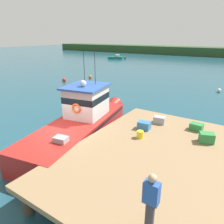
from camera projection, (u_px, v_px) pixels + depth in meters
name	position (u px, v px, depth m)	size (l,w,h in m)	color
ground_plane	(68.00, 145.00, 11.50)	(200.00, 200.00, 0.00)	#1E4C5B
dock	(151.00, 154.00, 8.66)	(6.00, 9.00, 1.20)	#4C3D2D
main_fishing_boat	(82.00, 122.00, 11.99)	(4.01, 9.97, 4.80)	red
crate_single_by_cleat	(207.00, 138.00, 9.25)	(0.60, 0.44, 0.44)	#2D8442
crate_stack_mid_dock	(159.00, 120.00, 11.31)	(0.60, 0.44, 0.37)	#9E9EA3
crate_stack_near_edge	(196.00, 127.00, 10.48)	(0.60, 0.44, 0.35)	#2D8442
crate_single_far	(144.00, 125.00, 10.58)	(0.60, 0.44, 0.39)	#3370B2
bait_bucket	(140.00, 134.00, 9.69)	(0.32, 0.32, 0.34)	yellow
deckhand_by_the_boat	(151.00, 203.00, 4.81)	(0.36, 0.22, 1.63)	#383842
moored_boat_outer_mooring	(116.00, 58.00, 52.98)	(4.32, 2.95, 1.13)	#196B5B
mooring_buoy_outer	(90.00, 77.00, 29.34)	(0.44, 0.44, 0.44)	#EA5B19
mooring_buoy_channel_marker	(64.00, 80.00, 27.10)	(0.52, 0.52, 0.52)	red
mooring_buoy_spare_mooring	(219.00, 90.00, 22.19)	(0.41, 0.41, 0.41)	silver
far_shoreline	(223.00, 52.00, 59.77)	(120.00, 8.00, 2.40)	#284723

